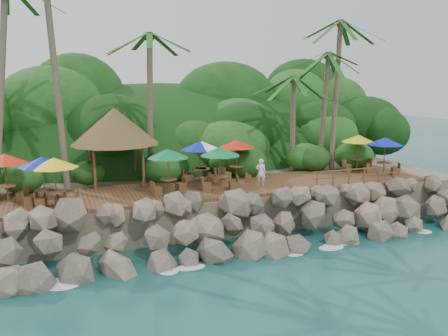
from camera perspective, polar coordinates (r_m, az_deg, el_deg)
name	(u,v)px	position (r m, az deg, el deg)	size (l,w,h in m)	color
ground	(267,258)	(23.23, 5.22, -10.93)	(140.00, 140.00, 0.00)	#19514F
land_base	(181,175)	(37.42, -5.30, -0.81)	(32.00, 25.20, 2.10)	gray
jungle_hill	(160,170)	(44.78, -7.77, -0.29)	(44.80, 28.00, 15.40)	#143811
seawall	(250,224)	(24.55, 3.25, -6.83)	(29.00, 4.00, 2.30)	gray
terrace	(224,188)	(27.85, 0.00, -2.42)	(26.00, 5.00, 0.20)	brown
jungle_foliage	(184,190)	(36.71, -4.87, -2.71)	(44.00, 16.00, 12.00)	#143811
foam_line	(264,256)	(23.47, 4.90, -10.61)	(25.20, 0.80, 0.06)	white
palms	(207,25)	(30.04, -2.14, 17.05)	(27.30, 6.59, 13.59)	brown
palapa	(115,126)	(28.88, -13.23, 5.00)	(5.29, 5.29, 4.60)	brown
dining_clusters	(200,152)	(27.14, -2.99, 1.92)	(25.18, 5.45, 2.52)	brown
railing	(357,175)	(29.25, 15.90, -0.78)	(6.10, 0.10, 1.00)	brown
waiter	(261,172)	(27.75, 4.52, -0.54)	(0.61, 0.40, 1.67)	white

